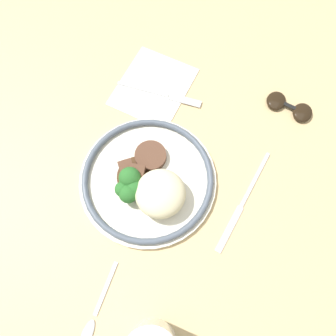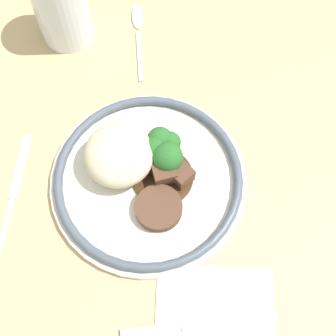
{
  "view_description": "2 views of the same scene",
  "coord_description": "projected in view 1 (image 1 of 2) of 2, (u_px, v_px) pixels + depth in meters",
  "views": [
    {
      "loc": [
        0.18,
        0.09,
        0.64
      ],
      "look_at": [
        -0.02,
        0.03,
        0.08
      ],
      "focal_mm": 35.0,
      "sensor_mm": 36.0,
      "label": 1
    },
    {
      "loc": [
        -0.24,
        0.01,
        0.62
      ],
      "look_at": [
        -0.0,
        -0.03,
        0.08
      ],
      "focal_mm": 50.0,
      "sensor_mm": 36.0,
      "label": 2
    }
  ],
  "objects": [
    {
      "name": "ground_plane",
      "position": [
        149.0,
        187.0,
        0.67
      ],
      "size": [
        8.0,
        8.0,
        0.0
      ],
      "primitive_type": "plane",
      "color": "#5B5651"
    },
    {
      "name": "dining_table",
      "position": [
        149.0,
        184.0,
        0.65
      ],
      "size": [
        1.18,
        1.01,
        0.04
      ],
      "color": "tan",
      "rests_on": "ground"
    },
    {
      "name": "fork",
      "position": [
        167.0,
        96.0,
        0.69
      ],
      "size": [
        0.02,
        0.19,
        0.0
      ],
      "rotation": [
        0.0,
        0.0,
        1.54
      ],
      "color": "#B7B7BC",
      "rests_on": "napkin"
    },
    {
      "name": "sunglasses",
      "position": [
        289.0,
        107.0,
        0.68
      ],
      "size": [
        0.07,
        0.11,
        0.01
      ],
      "rotation": [
        0.0,
        0.0,
        -0.24
      ],
      "color": "black",
      "rests_on": "dining_table"
    },
    {
      "name": "napkin",
      "position": [
        153.0,
        87.0,
        0.7
      ],
      "size": [
        0.19,
        0.17,
        0.0
      ],
      "color": "silver",
      "rests_on": "dining_table"
    },
    {
      "name": "spoon",
      "position": [
        92.0,
        323.0,
        0.54
      ],
      "size": [
        0.15,
        0.02,
        0.01
      ],
      "rotation": [
        0.0,
        0.0,
        -0.08
      ],
      "color": "#B7B7BC",
      "rests_on": "dining_table"
    },
    {
      "name": "knife",
      "position": [
        242.0,
        204.0,
        0.61
      ],
      "size": [
        0.22,
        0.07,
        0.0
      ],
      "rotation": [
        0.0,
        0.0,
        -0.26
      ],
      "color": "#B7B7BC",
      "rests_on": "dining_table"
    },
    {
      "name": "plate",
      "position": [
        150.0,
        181.0,
        0.61
      ],
      "size": [
        0.26,
        0.26,
        0.07
      ],
      "color": "silver",
      "rests_on": "dining_table"
    }
  ]
}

